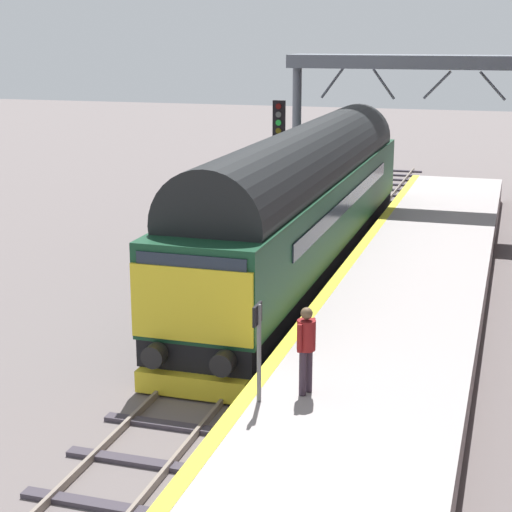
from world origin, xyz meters
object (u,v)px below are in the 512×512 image
at_px(diesel_locomotive, 305,198).
at_px(platform_number_sign, 258,337).
at_px(signal_post_near, 279,153).
at_px(waiting_passenger, 306,342).

bearing_deg(diesel_locomotive, platform_number_sign, -80.15).
xyz_separation_m(diesel_locomotive, signal_post_near, (-1.85, 3.69, 0.85)).
xyz_separation_m(signal_post_near, waiting_passenger, (4.59, -14.69, -1.34)).
xyz_separation_m(platform_number_sign, waiting_passenger, (0.72, 0.58, -0.23)).
bearing_deg(diesel_locomotive, waiting_passenger, -76.03).
distance_m(signal_post_near, platform_number_sign, 15.79).
height_order(diesel_locomotive, waiting_passenger, diesel_locomotive).
height_order(signal_post_near, platform_number_sign, signal_post_near).
height_order(signal_post_near, waiting_passenger, signal_post_near).
bearing_deg(waiting_passenger, signal_post_near, 38.10).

